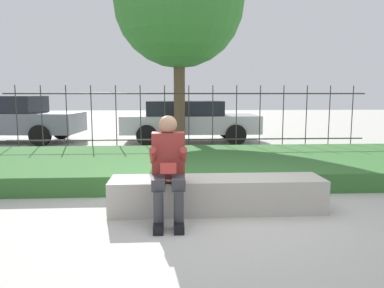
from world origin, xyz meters
name	(u,v)px	position (x,y,z in m)	size (l,w,h in m)	color
ground_plane	(208,211)	(0.00, 0.00, 0.00)	(60.00, 60.00, 0.00)	#B2AFA8
stone_bench	(217,196)	(0.11, 0.00, 0.19)	(2.67, 0.58, 0.42)	#ADA89E
person_seated_reader	(168,165)	(-0.50, -0.32, 0.66)	(0.42, 0.73, 1.22)	black
grass_berm	(195,165)	(0.00, 2.35, 0.15)	(10.98, 3.30, 0.30)	#33662D
iron_fence	(189,118)	(0.00, 4.75, 0.88)	(8.98, 0.03, 1.68)	#332D28
car_parked_center	(189,120)	(0.11, 6.97, 0.68)	(4.15, 1.95, 1.26)	#B7B7BC
car_parked_left	(4,118)	(-5.53, 7.21, 0.74)	(4.59, 2.15, 1.41)	slate
tree_behind_fence	(179,2)	(-0.20, 5.88, 3.92)	(3.51, 3.51, 5.69)	brown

